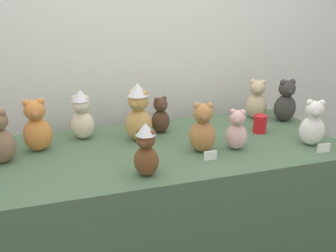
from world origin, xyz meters
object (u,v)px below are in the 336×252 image
(teddy_bear_blush, at_px, (237,131))
(teddy_bear_chestnut, at_px, (146,150))
(teddy_bear_sand, at_px, (257,100))
(teddy_bear_honey, at_px, (138,113))
(teddy_bear_caramel, at_px, (203,129))
(teddy_bear_snow, at_px, (313,124))
(teddy_bear_cocoa, at_px, (161,116))
(teddy_bear_ginger, at_px, (37,127))
(teddy_bear_cream, at_px, (82,115))
(party_cup_red, at_px, (260,124))
(teddy_bear_charcoal, at_px, (286,102))
(display_table, at_px, (168,206))

(teddy_bear_blush, xyz_separation_m, teddy_bear_chestnut, (-0.54, -0.16, 0.02))
(teddy_bear_sand, bearing_deg, teddy_bear_honey, -139.70)
(teddy_bear_caramel, bearing_deg, teddy_bear_snow, 6.73)
(teddy_bear_sand, bearing_deg, teddy_bear_cocoa, -144.10)
(teddy_bear_sand, xyz_separation_m, teddy_bear_ginger, (-1.40, -0.14, 0.01))
(teddy_bear_ginger, xyz_separation_m, teddy_bear_chestnut, (0.49, -0.45, -0.01))
(teddy_bear_cocoa, bearing_deg, teddy_bear_sand, -11.51)
(teddy_bear_blush, distance_m, teddy_bear_ginger, 1.08)
(teddy_bear_caramel, bearing_deg, teddy_bear_cream, 163.70)
(teddy_bear_blush, bearing_deg, teddy_bear_caramel, -160.25)
(teddy_bear_snow, xyz_separation_m, party_cup_red, (-0.18, 0.25, -0.07))
(teddy_bear_snow, relative_size, teddy_bear_honey, 0.77)
(teddy_bear_sand, height_order, teddy_bear_cream, teddy_bear_cream)
(teddy_bear_cocoa, bearing_deg, teddy_bear_charcoal, -19.65)
(teddy_bear_ginger, height_order, teddy_bear_honey, teddy_bear_honey)
(teddy_bear_cream, xyz_separation_m, teddy_bear_charcoal, (1.31, -0.07, -0.01))
(teddy_bear_charcoal, bearing_deg, teddy_bear_chestnut, -151.41)
(teddy_bear_snow, distance_m, party_cup_red, 0.32)
(teddy_bear_cocoa, xyz_separation_m, teddy_bear_chestnut, (-0.21, -0.51, 0.02))
(teddy_bear_blush, bearing_deg, teddy_bear_cocoa, 159.81)
(display_table, xyz_separation_m, teddy_bear_charcoal, (0.86, 0.18, 0.53))
(teddy_bear_blush, relative_size, teddy_bear_chestnut, 0.87)
(teddy_bear_blush, relative_size, teddy_bear_charcoal, 0.81)
(teddy_bear_cocoa, relative_size, teddy_bear_sand, 0.84)
(teddy_bear_honey, height_order, teddy_bear_chestnut, teddy_bear_honey)
(teddy_bear_caramel, bearing_deg, teddy_bear_cocoa, 127.95)
(teddy_bear_honey, xyz_separation_m, teddy_bear_chestnut, (-0.06, -0.43, -0.04))
(teddy_bear_charcoal, distance_m, party_cup_red, 0.31)
(teddy_bear_cream, relative_size, teddy_bear_honey, 0.87)
(teddy_bear_sand, distance_m, teddy_bear_chestnut, 1.08)
(teddy_bear_ginger, bearing_deg, teddy_bear_charcoal, -4.46)
(teddy_bear_sand, xyz_separation_m, teddy_bear_chestnut, (-0.91, -0.58, 0.00))
(teddy_bear_snow, bearing_deg, teddy_bear_cream, -172.42)
(teddy_bear_caramel, relative_size, teddy_bear_snow, 1.05)
(teddy_bear_chestnut, bearing_deg, teddy_bear_charcoal, 52.72)
(party_cup_red, bearing_deg, teddy_bear_ginger, 175.23)
(display_table, relative_size, teddy_bear_caramel, 7.07)
(teddy_bear_cocoa, height_order, teddy_bear_charcoal, teddy_bear_charcoal)
(teddy_bear_caramel, xyz_separation_m, teddy_bear_chestnut, (-0.35, -0.18, -0.00))
(teddy_bear_cocoa, height_order, teddy_bear_blush, teddy_bear_blush)
(teddy_bear_blush, relative_size, party_cup_red, 2.09)
(teddy_bear_cream, height_order, teddy_bear_charcoal, teddy_bear_cream)
(teddy_bear_caramel, relative_size, teddy_bear_honey, 0.81)
(teddy_bear_cocoa, height_order, party_cup_red, teddy_bear_cocoa)
(teddy_bear_snow, bearing_deg, teddy_bear_chestnut, -146.64)
(teddy_bear_sand, relative_size, teddy_bear_cream, 0.91)
(display_table, bearing_deg, teddy_bear_charcoal, 11.64)
(teddy_bear_charcoal, bearing_deg, teddy_bear_sand, 149.95)
(teddy_bear_sand, bearing_deg, teddy_bear_cream, -148.14)
(teddy_bear_snow, distance_m, teddy_bear_chestnut, 0.98)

